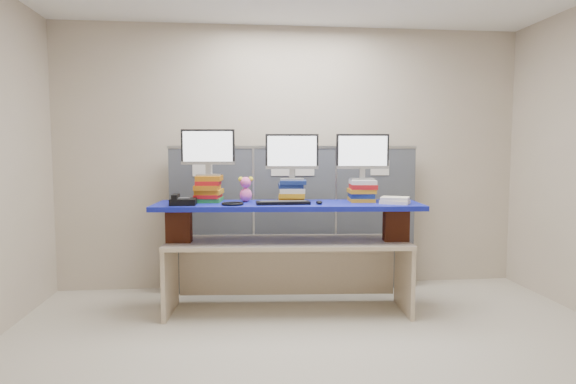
{
  "coord_description": "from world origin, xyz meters",
  "views": [
    {
      "loc": [
        -0.58,
        -3.2,
        1.48
      ],
      "look_at": [
        -0.14,
        1.1,
        1.11
      ],
      "focal_mm": 30.0,
      "sensor_mm": 36.0,
      "label": 1
    }
  ],
  "objects": [
    {
      "name": "binder_stack",
      "position": [
        0.81,
        0.96,
        1.04
      ],
      "size": [
        0.31,
        0.29,
        0.06
      ],
      "rotation": [
        0.0,
        0.0,
        -0.45
      ],
      "color": "white",
      "rests_on": "blue_board"
    },
    {
      "name": "headset",
      "position": [
        -0.64,
        1.0,
        1.02
      ],
      "size": [
        0.2,
        0.2,
        0.02
      ],
      "primitive_type": "torus",
      "rotation": [
        0.0,
        0.0,
        0.05
      ],
      "color": "black",
      "rests_on": "blue_board"
    },
    {
      "name": "book_stack_center",
      "position": [
        -0.09,
        1.22,
        1.11
      ],
      "size": [
        0.28,
        0.33,
        0.2
      ],
      "color": "#C77212",
      "rests_on": "blue_board"
    },
    {
      "name": "brick_pier_right",
      "position": [
        0.83,
        0.98,
        0.81
      ],
      "size": [
        0.23,
        0.14,
        0.3
      ],
      "primitive_type": "cube",
      "rotation": [
        0.0,
        0.0,
        -0.07
      ],
      "color": "maroon",
      "rests_on": "desk"
    },
    {
      "name": "mouse",
      "position": [
        0.12,
        0.98,
        1.02
      ],
      "size": [
        0.07,
        0.11,
        0.03
      ],
      "primitive_type": "ellipsoid",
      "rotation": [
        0.0,
        0.0,
        -0.13
      ],
      "color": "black",
      "rests_on": "blue_board"
    },
    {
      "name": "blue_board",
      "position": [
        -0.14,
        1.1,
        0.99
      ],
      "size": [
        2.43,
        0.77,
        0.04
      ],
      "primitive_type": "cube",
      "rotation": [
        0.0,
        0.0,
        -0.07
      ],
      "color": "#120B8C",
      "rests_on": "brick_pier_left"
    },
    {
      "name": "monitor_right",
      "position": [
        0.56,
        1.17,
        1.45
      ],
      "size": [
        0.49,
        0.15,
        0.42
      ],
      "rotation": [
        0.0,
        0.0,
        -0.07
      ],
      "color": "#A2A3A7",
      "rests_on": "book_stack_right"
    },
    {
      "name": "book_stack_right",
      "position": [
        0.56,
        1.17,
        1.11
      ],
      "size": [
        0.27,
        0.32,
        0.2
      ],
      "color": "#C68A1B",
      "rests_on": "blue_board"
    },
    {
      "name": "keyboard",
      "position": [
        -0.2,
        1.01,
        1.02
      ],
      "size": [
        0.48,
        0.17,
        0.03
      ],
      "rotation": [
        0.0,
        0.0,
        0.02
      ],
      "color": "black",
      "rests_on": "blue_board"
    },
    {
      "name": "plush_toy",
      "position": [
        -0.52,
        1.24,
        1.13
      ],
      "size": [
        0.14,
        0.1,
        0.23
      ],
      "rotation": [
        0.0,
        0.0,
        0.15
      ],
      "color": "#FF61B5",
      "rests_on": "blue_board"
    },
    {
      "name": "desk",
      "position": [
        -0.14,
        1.1,
        0.53
      ],
      "size": [
        2.23,
        0.8,
        0.66
      ],
      "rotation": [
        0.0,
        0.0,
        -0.07
      ],
      "color": "beige",
      "rests_on": "ground"
    },
    {
      "name": "monitor_left",
      "position": [
        -0.86,
        1.27,
        1.49
      ],
      "size": [
        0.49,
        0.15,
        0.42
      ],
      "rotation": [
        0.0,
        0.0,
        -0.07
      ],
      "color": "#A2A3A7",
      "rests_on": "book_stack_left"
    },
    {
      "name": "brick_pier_left",
      "position": [
        -1.12,
        1.12,
        0.81
      ],
      "size": [
        0.23,
        0.14,
        0.3
      ],
      "primitive_type": "cube",
      "rotation": [
        0.0,
        0.0,
        -0.07
      ],
      "color": "maroon",
      "rests_on": "desk"
    },
    {
      "name": "book_stack_left",
      "position": [
        -0.86,
        1.28,
        1.13
      ],
      "size": [
        0.27,
        0.32,
        0.24
      ],
      "color": "#228133",
      "rests_on": "blue_board"
    },
    {
      "name": "room",
      "position": [
        0.0,
        0.0,
        1.4
      ],
      "size": [
        5.0,
        4.0,
        2.8
      ],
      "color": "beige",
      "rests_on": "ground"
    },
    {
      "name": "cubicle_partition",
      "position": [
        -0.0,
        1.78,
        0.77
      ],
      "size": [
        2.6,
        0.06,
        1.53
      ],
      "color": "#444750",
      "rests_on": "ground"
    },
    {
      "name": "monitor_center",
      "position": [
        -0.09,
        1.22,
        1.45
      ],
      "size": [
        0.49,
        0.15,
        0.42
      ],
      "rotation": [
        0.0,
        0.0,
        -0.07
      ],
      "color": "#A2A3A7",
      "rests_on": "book_stack_center"
    },
    {
      "name": "desk_phone",
      "position": [
        -1.08,
        1.04,
        1.04
      ],
      "size": [
        0.22,
        0.2,
        0.09
      ],
      "rotation": [
        0.0,
        0.0,
        -0.0
      ],
      "color": "black",
      "rests_on": "blue_board"
    }
  ]
}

